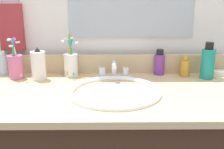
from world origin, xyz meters
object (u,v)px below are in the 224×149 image
at_px(bottle_gel_clear, 3,64).
at_px(cup_white_ceramic, 71,64).
at_px(soap_bar, 219,73).
at_px(bottle_cream_purple, 159,63).
at_px(hand_towel, 11,28).
at_px(bottle_mouthwash_teal, 208,63).
at_px(faucet, 114,72).
at_px(cup_pink, 16,66).
at_px(bottle_lotion_white, 39,65).
at_px(bottle_oil_amber, 185,68).

relative_size(bottle_gel_clear, cup_white_ceramic, 0.59).
bearing_deg(soap_bar, bottle_cream_purple, 175.02).
bearing_deg(hand_towel, bottle_mouthwash_teal, -7.22).
bearing_deg(bottle_mouthwash_teal, cup_white_ceramic, 176.14).
xyz_separation_m(bottle_cream_purple, bottle_gel_clear, (-0.75, 0.00, -0.00)).
height_order(faucet, bottle_cream_purple, bottle_cream_purple).
relative_size(bottle_mouthwash_teal, bottle_gel_clear, 1.45).
relative_size(cup_white_ceramic, cup_pink, 1.05).
distance_m(bottle_lotion_white, bottle_oil_amber, 0.68).
xyz_separation_m(bottle_mouthwash_teal, soap_bar, (0.07, 0.04, -0.06)).
height_order(bottle_lotion_white, cup_pink, cup_pink).
bearing_deg(bottle_oil_amber, bottle_lotion_white, -176.29).
distance_m(bottle_gel_clear, cup_pink, 0.10).
bearing_deg(bottle_lotion_white, hand_towel, 139.94).
bearing_deg(hand_towel, soap_bar, -4.37).
relative_size(bottle_cream_purple, bottle_lotion_white, 0.82).
bearing_deg(faucet, soap_bar, 4.05).
bearing_deg(soap_bar, bottle_mouthwash_teal, -151.14).
relative_size(hand_towel, soap_bar, 3.44).
height_order(bottle_cream_purple, bottle_lotion_white, bottle_lotion_white).
bearing_deg(bottle_oil_amber, soap_bar, 1.74).
relative_size(bottle_oil_amber, cup_pink, 0.50).
bearing_deg(soap_bar, cup_white_ceramic, 179.84).
height_order(bottle_gel_clear, cup_white_ceramic, cup_white_ceramic).
relative_size(cup_white_ceramic, soap_bar, 3.09).
relative_size(faucet, bottle_oil_amber, 1.68).
relative_size(bottle_mouthwash_teal, soap_bar, 2.62).
bearing_deg(hand_towel, cup_pink, -69.99).
relative_size(faucet, bottle_cream_purple, 1.31).
xyz_separation_m(faucet, cup_white_ceramic, (-0.20, 0.04, 0.03)).
height_order(bottle_mouthwash_teal, bottle_cream_purple, bottle_mouthwash_teal).
bearing_deg(cup_pink, bottle_lotion_white, -8.96).
distance_m(faucet, cup_white_ceramic, 0.21).
height_order(hand_towel, cup_pink, hand_towel).
distance_m(bottle_cream_purple, bottle_gel_clear, 0.75).
distance_m(faucet, bottle_oil_amber, 0.34).
bearing_deg(bottle_lotion_white, bottle_gel_clear, 158.57).
xyz_separation_m(faucet, bottle_lotion_white, (-0.34, -0.01, 0.04)).
height_order(hand_towel, bottle_lotion_white, hand_towel).
bearing_deg(bottle_mouthwash_teal, hand_towel, 172.78).
distance_m(faucet, bottle_cream_purple, 0.23).
relative_size(bottle_lotion_white, cup_pink, 0.78).
distance_m(bottle_mouthwash_teal, cup_pink, 0.88).
height_order(hand_towel, faucet, hand_towel).
height_order(bottle_mouthwash_teal, cup_white_ceramic, cup_white_ceramic).
bearing_deg(bottle_cream_purple, bottle_gel_clear, 179.97).
relative_size(faucet, bottle_lotion_white, 1.08).
xyz_separation_m(faucet, bottle_mouthwash_teal, (0.43, -0.00, 0.05)).
height_order(bottle_gel_clear, cup_pink, cup_pink).
bearing_deg(bottle_lotion_white, cup_white_ceramic, 20.10).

